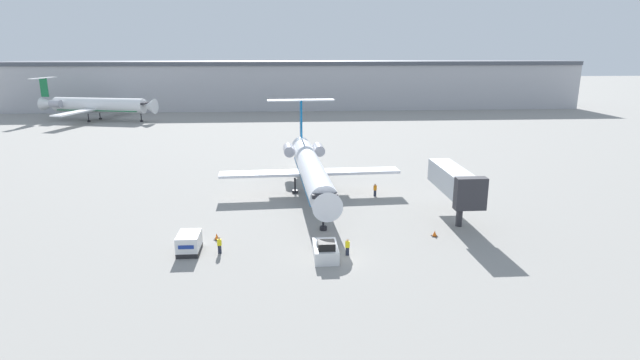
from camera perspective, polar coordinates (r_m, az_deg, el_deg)
The scene contains 12 objects.
ground_plane at distance 47.04m, azimuth 1.30°, elevation -8.92°, with size 600.00×600.00×0.00m, color gray.
terminal_building at distance 163.31m, azimuth -2.69°, elevation 10.81°, with size 180.00×16.80×14.98m.
airplane_main at distance 65.76m, azimuth -1.09°, elevation 1.43°, with size 23.97×33.17×11.15m.
pushback_tug at distance 46.80m, azimuth 0.64°, elevation -8.06°, with size 2.21×4.05×1.95m.
luggage_cart at distance 49.48m, azimuth -14.73°, elevation -7.00°, with size 2.05×3.09×1.90m.
worker_near_tug at distance 47.40m, azimuth 3.16°, elevation -7.63°, with size 0.40×0.24×1.63m.
worker_by_wing at distance 66.10m, azimuth 6.31°, elevation -1.11°, with size 0.40×0.24×1.70m.
worker_on_apron at distance 48.71m, azimuth -11.42°, elevation -7.27°, with size 0.40×0.24×1.65m.
traffic_cone_left at distance 52.32m, azimuth -11.72°, elevation -6.36°, with size 0.59×0.59×0.65m.
traffic_cone_right at distance 53.44m, azimuth 12.97°, elevation -6.00°, with size 0.63×0.63×0.60m.
airplane_parked_far_left at distance 147.60m, azimuth -24.18°, elevation 7.80°, with size 33.30×31.72×11.25m.
jet_bridge at distance 57.83m, azimuth 15.14°, elevation -0.21°, with size 3.20×11.59×6.19m.
Camera 1 is at (-4.13, -42.85, 18.94)m, focal length 28.00 mm.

